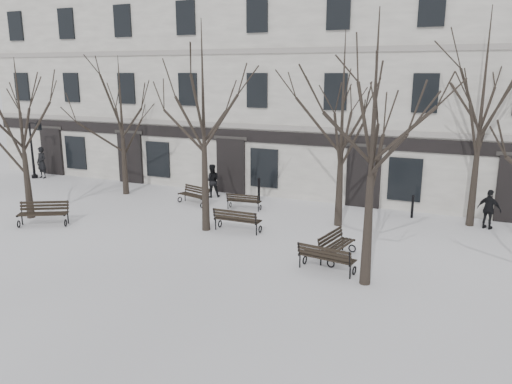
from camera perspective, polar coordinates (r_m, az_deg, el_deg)
The scene contains 20 objects.
ground at distance 18.40m, azimuth -4.09°, elevation -6.49°, with size 100.00×100.00×0.00m, color white.
building at distance 29.38m, azimuth 7.80°, elevation 11.91°, with size 40.40×10.20×11.40m.
tree_0 at distance 23.58m, azimuth -25.31°, elevation 7.41°, with size 4.82×4.82×6.88m.
tree_1 at distance 19.63m, azimuth -6.07°, elevation 10.16°, with size 5.77×5.77×8.25m.
tree_2 at distance 14.60m, azimuth 13.30°, elevation 8.14°, with size 5.61×5.61×8.01m.
tree_4 at distance 26.70m, azimuth -15.17°, elevation 9.11°, with size 4.97×4.97×7.11m.
tree_5 at distance 20.48m, azimuth 9.87°, elevation 9.55°, with size 5.52×5.52×7.89m.
tree_6 at distance 22.05m, azimuth 24.55°, elevation 10.30°, with size 6.16×6.16×8.80m.
bench_0 at distance 22.77m, azimuth -23.12°, elevation -2.19°, with size 2.06×1.57×1.00m.
bench_1 at distance 20.10m, azimuth -2.19°, elevation -3.14°, with size 1.93×0.71×0.97m.
bench_2 at distance 16.30m, azimuth 8.01°, elevation -7.38°, with size 1.92×0.92×0.93m.
bench_3 at distance 24.49m, azimuth -7.07°, elevation -0.30°, with size 1.82×1.12×0.87m.
bench_4 at distance 23.30m, azimuth -1.42°, elevation -1.01°, with size 1.64×0.71×0.80m.
bench_5 at distance 17.52m, azimuth 9.09°, elevation -5.94°, with size 0.99×1.91×0.92m.
lamp_post at distance 32.78m, azimuth -23.99°, elevation 4.91°, with size 1.10×0.41×3.51m.
bollard_a at distance 24.91m, azimuth 0.33°, elevation 0.42°, with size 0.15×0.15×1.18m.
bollard_b at distance 23.05m, azimuth 17.45°, elevation -1.50°, with size 0.13×0.13×1.04m.
pedestrian_a at distance 33.09m, azimuth -23.15°, elevation 1.49°, with size 0.70×0.46×1.91m, color black.
pedestrian_b at distance 25.90m, azimuth -5.04°, elevation -0.56°, with size 0.84×0.65×1.72m, color black.
pedestrian_c at distance 22.72m, azimuth 24.88°, elevation -3.82°, with size 0.97×0.40×1.65m, color black.
Camera 1 is at (8.12, -15.27, 6.29)m, focal length 35.00 mm.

